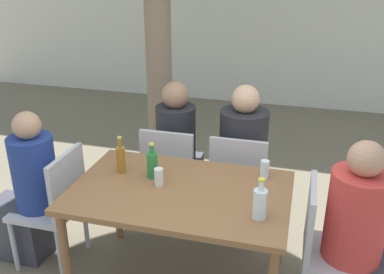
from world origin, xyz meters
name	(u,v)px	position (x,y,z in m)	size (l,w,h in m)	color
cafe_building_wall	(262,13)	(0.00, 4.31, 1.40)	(10.00, 0.08, 2.80)	silver
dining_table_front	(180,201)	(0.00, 0.00, 0.69)	(1.43, 0.91, 0.77)	brown
patio_chair_0	(56,202)	(-0.95, 0.00, 0.53)	(0.44, 0.44, 0.92)	#B2B2B7
patio_chair_1	(326,244)	(0.95, 0.00, 0.53)	(0.44, 0.44, 0.92)	#B2B2B7
patio_chair_2	(171,171)	(-0.29, 0.69, 0.53)	(0.44, 0.44, 0.92)	#B2B2B7
patio_chair_3	(239,179)	(0.29, 0.69, 0.53)	(0.44, 0.44, 0.92)	#B2B2B7
person_seated_0	(28,196)	(-1.19, 0.00, 0.53)	(0.56, 0.31, 1.21)	#383842
person_seated_1	(366,246)	(1.18, 0.00, 0.56)	(0.58, 0.35, 1.24)	#383842
person_seated_2	(179,155)	(-0.29, 0.92, 0.57)	(0.33, 0.57, 1.26)	#383842
person_seated_3	(244,161)	(0.29, 0.92, 0.58)	(0.39, 0.59, 1.27)	#383842
water_bottle_0	(260,203)	(0.54, -0.19, 0.87)	(0.08, 0.08, 0.26)	silver
green_bottle_1	(152,164)	(-0.23, 0.12, 0.87)	(0.08, 0.08, 0.25)	#287A38
amber_bottle_2	(121,159)	(-0.47, 0.12, 0.88)	(0.06, 0.06, 0.27)	#9E661E
drinking_glass_0	(265,169)	(0.51, 0.32, 0.84)	(0.06, 0.06, 0.12)	white
drinking_glass_1	(159,177)	(-0.15, 0.02, 0.83)	(0.06, 0.06, 0.12)	silver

